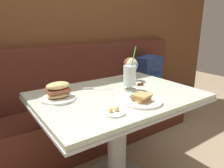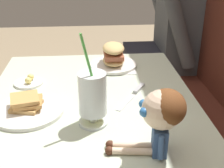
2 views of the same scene
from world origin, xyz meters
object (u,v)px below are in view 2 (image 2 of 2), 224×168
at_px(butter_saucer, 29,82).
at_px(seated_doll, 162,113).
at_px(sandwich_plate, 113,58).
at_px(butter_knife, 136,92).
at_px(toast_plate, 28,108).
at_px(diner_patron, 172,27).
at_px(milkshake_glass, 93,97).

bearing_deg(butter_saucer, seated_doll, 42.33).
height_order(sandwich_plate, butter_knife, sandwich_plate).
bearing_deg(butter_knife, toast_plate, -73.81).
height_order(toast_plate, seated_doll, seated_doll).
relative_size(sandwich_plate, butter_knife, 1.05).
xyz_separation_m(sandwich_plate, diner_patron, (-0.69, 0.47, -0.04)).
height_order(sandwich_plate, diner_patron, diner_patron).
height_order(butter_knife, seated_doll, seated_doll).
height_order(toast_plate, diner_patron, diner_patron).
bearing_deg(sandwich_plate, seated_doll, 6.49).
height_order(milkshake_glass, sandwich_plate, milkshake_glass).
xyz_separation_m(butter_saucer, seated_doll, (0.49, 0.45, 0.12)).
bearing_deg(milkshake_glass, diner_patron, 153.93).
bearing_deg(butter_saucer, milkshake_glass, 39.09).
height_order(toast_plate, sandwich_plate, sandwich_plate).
xyz_separation_m(sandwich_plate, butter_saucer, (0.16, -0.37, -0.04)).
height_order(milkshake_glass, butter_saucer, milkshake_glass).
distance_m(butter_saucer, diner_patron, 1.19).
bearing_deg(butter_knife, diner_patron, 157.44).
bearing_deg(milkshake_glass, butter_knife, 140.15).
bearing_deg(butter_saucer, butter_knife, 74.91).
distance_m(milkshake_glass, seated_doll, 0.25).
bearing_deg(sandwich_plate, diner_patron, 145.85).
bearing_deg(butter_knife, sandwich_plate, -167.00).
bearing_deg(diner_patron, milkshake_glass, -26.07).
bearing_deg(butter_knife, butter_saucer, -105.09).
bearing_deg(butter_saucer, toast_plate, 8.59).
distance_m(toast_plate, milkshake_glass, 0.26).
relative_size(milkshake_glass, butter_saucer, 2.62).
relative_size(toast_plate, sandwich_plate, 1.14).
xyz_separation_m(butter_knife, seated_doll, (0.37, 0.01, 0.12)).
height_order(milkshake_glass, seated_doll, milkshake_glass).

